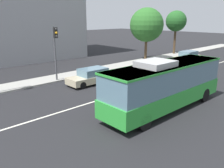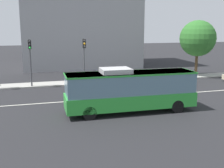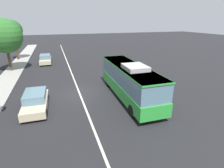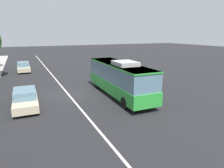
# 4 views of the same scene
# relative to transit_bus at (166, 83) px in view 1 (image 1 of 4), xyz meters

# --- Properties ---
(ground_plane) EXTENTS (160.00, 160.00, 0.00)m
(ground_plane) POSITION_rel_transit_bus_xyz_m (2.43, 4.38, -1.81)
(ground_plane) COLOR black
(sidewalk_kerb) EXTENTS (80.00, 2.50, 0.14)m
(sidewalk_kerb) POSITION_rel_transit_bus_xyz_m (2.43, 12.25, -1.74)
(sidewalk_kerb) COLOR #9E9B93
(sidewalk_kerb) RESTS_ON ground_plane
(lane_centre_line) EXTENTS (76.00, 0.16, 0.01)m
(lane_centre_line) POSITION_rel_transit_bus_xyz_m (2.43, 4.38, -1.80)
(lane_centre_line) COLOR silver
(lane_centre_line) RESTS_ON ground_plane
(transit_bus) EXTENTS (10.06, 2.74, 3.46)m
(transit_bus) POSITION_rel_transit_bus_xyz_m (0.00, 0.00, 0.00)
(transit_bus) COLOR green
(transit_bus) RESTS_ON ground_plane
(sedan_beige) EXTENTS (4.55, 1.94, 1.46)m
(sedan_beige) POSITION_rel_transit_bus_xyz_m (0.36, 8.27, -1.09)
(sedan_beige) COLOR #C6B793
(sedan_beige) RESTS_ON ground_plane
(sedan_beige_ahead) EXTENTS (4.51, 1.83, 1.46)m
(sedan_beige_ahead) POSITION_rel_transit_bus_xyz_m (17.29, 7.93, -1.09)
(sedan_beige_ahead) COLOR #C6B793
(sedan_beige_ahead) RESTS_ON ground_plane
(traffic_light_far_corner) EXTENTS (0.33, 0.62, 5.20)m
(traffic_light_far_corner) POSITION_rel_transit_bus_xyz_m (-1.49, 11.23, 1.75)
(traffic_light_far_corner) COLOR #47474C
(traffic_light_far_corner) RESTS_ON ground_plane
(street_tree_kerbside_left) EXTENTS (4.66, 4.66, 7.33)m
(street_tree_kerbside_left) POSITION_rel_transit_bus_xyz_m (13.70, 12.55, 3.17)
(street_tree_kerbside_left) COLOR #4C3823
(street_tree_kerbside_left) RESTS_ON ground_plane
(street_tree_kerbside_centre) EXTENTS (3.32, 3.32, 7.08)m
(street_tree_kerbside_centre) POSITION_rel_transit_bus_xyz_m (21.77, 12.93, 3.56)
(street_tree_kerbside_centre) COLOR #4C3823
(street_tree_kerbside_centre) RESTS_ON ground_plane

